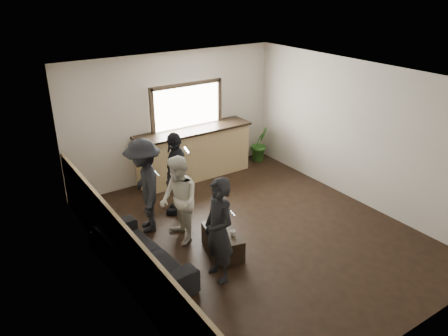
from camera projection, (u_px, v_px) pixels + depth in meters
ground at (255, 233)px, 7.84m from camera, size 5.00×6.00×0.01m
room_shell at (221, 167)px, 6.88m from camera, size 5.01×6.01×2.80m
bar_counter at (194, 150)px, 9.79m from camera, size 2.70×0.68×2.13m
sofa at (140, 254)px, 6.73m from camera, size 1.00×2.11×0.60m
coffee_table at (222, 242)px, 7.23m from camera, size 0.67×0.95×0.38m
cup_a at (213, 225)px, 7.24m from camera, size 0.18×0.18×0.10m
cup_b at (233, 233)px, 7.04m from camera, size 0.12×0.12×0.09m
potted_plant at (260, 144)px, 10.78m from camera, size 0.56×0.49×0.87m
person_a at (219, 231)px, 6.37m from camera, size 0.47×0.60×1.65m
person_b at (179, 201)px, 7.31m from camera, size 0.67×0.82×1.55m
person_c at (145, 186)px, 7.63m from camera, size 0.92×1.25×1.73m
person_d at (176, 173)px, 8.22m from camera, size 0.96×0.96×1.64m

